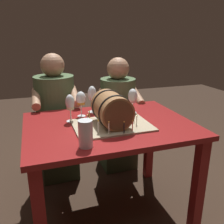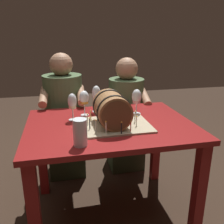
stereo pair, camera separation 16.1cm
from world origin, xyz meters
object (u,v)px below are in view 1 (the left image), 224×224
object	(u,v)px
wine_glass_white	(70,104)
wine_glass_empty	(92,94)
wine_glass_amber	(81,99)
dining_table	(109,139)
person_seated_left	(57,122)
barrel_cake	(112,111)
beer_pint	(86,135)
wine_glass_red	(108,96)
person_seated_right	(118,118)
wine_glass_rose	(133,97)

from	to	relation	value
wine_glass_white	wine_glass_empty	bearing A→B (deg)	39.11
wine_glass_white	wine_glass_amber	xyz separation A→B (m)	(0.09, 0.09, 0.00)
dining_table	person_seated_left	bearing A→B (deg)	114.65
wine_glass_empty	wine_glass_amber	bearing A→B (deg)	-144.90
barrel_cake	wine_glass_empty	bearing A→B (deg)	98.77
wine_glass_white	wine_glass_amber	world-z (taller)	wine_glass_white
barrel_cake	beer_pint	world-z (taller)	barrel_cake
wine_glass_white	person_seated_left	distance (m)	0.64
wine_glass_red	wine_glass_empty	size ratio (longest dim) A/B	0.85
person_seated_left	person_seated_right	distance (m)	0.61
wine_glass_red	wine_glass_amber	bearing A→B (deg)	-164.80
wine_glass_empty	beer_pint	distance (m)	0.63
barrel_cake	wine_glass_amber	bearing A→B (deg)	120.59
wine_glass_rose	wine_glass_white	bearing A→B (deg)	-175.53
wine_glass_red	person_seated_right	xyz separation A→B (m)	(0.23, 0.40, -0.35)
barrel_cake	wine_glass_empty	distance (m)	0.35
wine_glass_white	person_seated_right	xyz separation A→B (m)	(0.55, 0.55, -0.36)
dining_table	wine_glass_red	size ratio (longest dim) A/B	6.41
person_seated_left	beer_pint	bearing A→B (deg)	-85.94
wine_glass_empty	person_seated_left	bearing A→B (deg)	123.46
wine_glass_amber	wine_glass_rose	bearing A→B (deg)	-7.14
wine_glass_rose	person_seated_left	distance (m)	0.81
wine_glass_rose	dining_table	bearing A→B (deg)	-147.27
wine_glass_red	wine_glass_rose	bearing A→B (deg)	-33.92
wine_glass_white	person_seated_right	world-z (taller)	person_seated_right
person_seated_left	barrel_cake	bearing A→B (deg)	-67.03
beer_pint	person_seated_right	xyz separation A→B (m)	(0.54, 0.98, -0.29)
person_seated_right	beer_pint	bearing A→B (deg)	-118.94
wine_glass_amber	person_seated_right	world-z (taller)	person_seated_right
wine_glass_amber	person_seated_right	distance (m)	0.74
wine_glass_rose	person_seated_right	world-z (taller)	person_seated_right
wine_glass_red	person_seated_right	bearing A→B (deg)	59.95
wine_glass_rose	wine_glass_empty	size ratio (longest dim) A/B	0.93
person_seated_left	wine_glass_red	bearing A→B (deg)	-46.10
beer_pint	person_seated_left	bearing A→B (deg)	94.06
wine_glass_white	barrel_cake	bearing A→B (deg)	-35.14
wine_glass_amber	beer_pint	distance (m)	0.53
barrel_cake	person_seated_left	bearing A→B (deg)	112.97
wine_glass_empty	wine_glass_amber	xyz separation A→B (m)	(-0.10, -0.07, -0.01)
barrel_cake	beer_pint	xyz separation A→B (m)	(-0.24, -0.25, -0.04)
beer_pint	person_seated_right	world-z (taller)	person_seated_right
dining_table	wine_glass_empty	bearing A→B (deg)	100.25
wine_glass_white	person_seated_right	bearing A→B (deg)	44.61
wine_glass_white	beer_pint	distance (m)	0.44
wine_glass_amber	person_seated_right	xyz separation A→B (m)	(0.46, 0.46, -0.36)
wine_glass_rose	barrel_cake	bearing A→B (deg)	-138.26
barrel_cake	wine_glass_rose	distance (m)	0.32
wine_glass_white	person_seated_right	distance (m)	0.86
person_seated_left	wine_glass_amber	bearing A→B (deg)	-71.89
wine_glass_empty	wine_glass_amber	distance (m)	0.13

